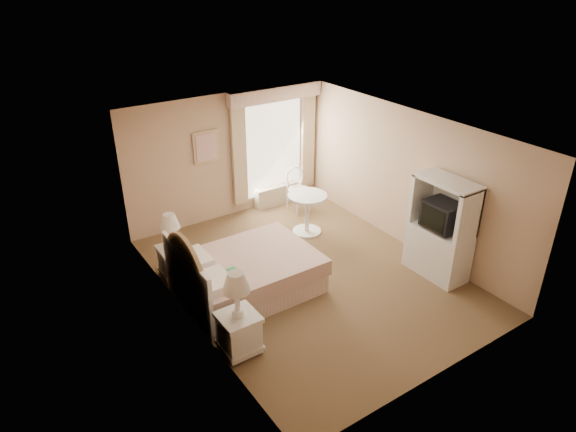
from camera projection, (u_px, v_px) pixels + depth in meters
room at (310, 208)px, 8.00m from camera, size 4.21×5.51×2.51m
window at (275, 144)px, 10.44m from camera, size 2.05×0.22×2.51m
framed_art at (206, 147)px, 9.64m from camera, size 0.52×0.04×0.62m
bed at (244, 274)px, 7.99m from camera, size 2.09×1.59×1.40m
nightstand_near at (238, 323)px, 6.73m from camera, size 0.51×0.51×1.23m
nightstand_far at (173, 253)px, 8.39m from camera, size 0.46×0.46×1.12m
round_table at (307, 207)px, 9.67m from camera, size 0.74×0.74×0.78m
cafe_chair at (297, 186)px, 10.56m from camera, size 0.46×0.46×0.92m
armoire at (440, 236)px, 8.32m from camera, size 0.51×1.02×1.70m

